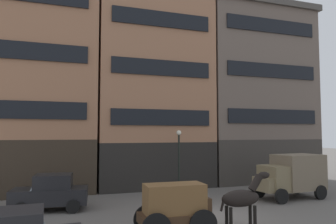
{
  "coord_description": "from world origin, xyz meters",
  "views": [
    {
      "loc": [
        -7.02,
        -13.73,
        3.93
      ],
      "look_at": [
        -1.78,
        1.98,
        5.03
      ],
      "focal_mm": 34.23,
      "sensor_mm": 36.0,
      "label": 1
    }
  ],
  "objects": [
    {
      "name": "ground_plane",
      "position": [
        0.0,
        0.0,
        0.0
      ],
      "size": [
        120.0,
        120.0,
        0.0
      ],
      "primitive_type": "plane",
      "color": "#605B56"
    },
    {
      "name": "building_far_left",
      "position": [
        -9.1,
        9.91,
        7.51
      ],
      "size": [
        9.11,
        5.66,
        14.92
      ],
      "color": "#33281E",
      "rests_on": "ground_plane"
    },
    {
      "name": "building_center_left",
      "position": [
        -0.43,
        9.91,
        8.87
      ],
      "size": [
        8.93,
        5.66,
        17.64
      ],
      "color": "black",
      "rests_on": "ground_plane"
    },
    {
      "name": "building_center_right",
      "position": [
        8.67,
        9.91,
        7.42
      ],
      "size": [
        9.97,
        5.66,
        14.75
      ],
      "color": "#38332D",
      "rests_on": "ground_plane"
    },
    {
      "name": "cargo_wagon",
      "position": [
        -2.79,
        -1.97,
        1.15
      ],
      "size": [
        2.94,
        1.57,
        1.98
      ],
      "color": "#3D2819",
      "rests_on": "ground_plane"
    },
    {
      "name": "draft_horse",
      "position": [
        0.16,
        -1.97,
        1.27
      ],
      "size": [
        2.35,
        0.64,
        2.3
      ],
      "color": "black",
      "rests_on": "ground_plane"
    },
    {
      "name": "delivery_truck_near",
      "position": [
        6.27,
        2.5,
        1.42
      ],
      "size": [
        4.49,
        2.47,
        2.62
      ],
      "color": "#7A6B4C",
      "rests_on": "ground_plane"
    },
    {
      "name": "sedan_light",
      "position": [
        -7.46,
        3.84,
        0.91
      ],
      "size": [
        3.86,
        2.2,
        1.83
      ],
      "color": "black",
      "rests_on": "ground_plane"
    },
    {
      "name": "pedestrian_officer",
      "position": [
        8.8,
        4.86,
        0.98
      ],
      "size": [
        0.37,
        0.37,
        1.79
      ],
      "color": "black",
      "rests_on": "ground_plane"
    },
    {
      "name": "streetlamp_curbside",
      "position": [
        0.27,
        5.88,
        2.67
      ],
      "size": [
        0.32,
        0.32,
        4.12
      ],
      "color": "black",
      "rests_on": "ground_plane"
    }
  ]
}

